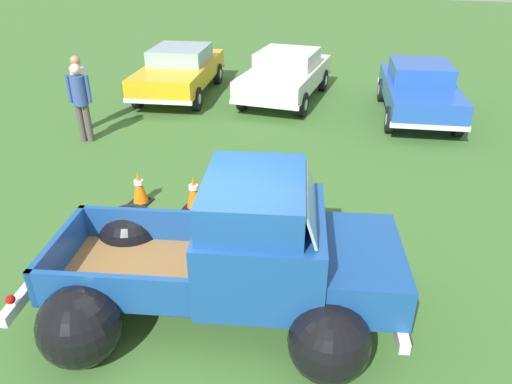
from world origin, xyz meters
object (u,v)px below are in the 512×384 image
(show_car_0, at_px, (180,69))
(show_car_2, at_px, (419,88))
(show_car_1, at_px, (286,73))
(lane_cone_1, at_px, (194,192))
(lane_cone_0, at_px, (139,188))
(spectator_1, at_px, (80,88))
(spectator_0, at_px, (80,98))
(vintage_pickup_truck, at_px, (242,262))

(show_car_0, relative_size, show_car_2, 1.08)
(show_car_1, bearing_deg, lane_cone_1, 2.36)
(lane_cone_0, bearing_deg, spectator_1, 138.88)
(show_car_0, distance_m, spectator_0, 4.32)
(show_car_2, xyz_separation_m, lane_cone_1, (-3.52, -6.60, -0.47))
(show_car_0, bearing_deg, spectator_1, -25.32)
(show_car_1, distance_m, spectator_0, 6.05)
(show_car_2, xyz_separation_m, spectator_0, (-7.39, -4.51, 0.29))
(show_car_0, xyz_separation_m, spectator_1, (-0.90, -3.58, 0.28))
(show_car_1, distance_m, spectator_1, 5.86)
(vintage_pickup_truck, bearing_deg, lane_cone_0, 129.24)
(lane_cone_0, height_order, lane_cone_1, same)
(vintage_pickup_truck, xyz_separation_m, spectator_0, (-5.63, 4.32, 0.31))
(vintage_pickup_truck, bearing_deg, spectator_0, 128.39)
(show_car_0, bearing_deg, show_car_1, 88.78)
(vintage_pickup_truck, xyz_separation_m, show_car_2, (1.76, 8.82, 0.02))
(show_car_2, xyz_separation_m, spectator_1, (-7.94, -3.79, 0.29))
(show_car_0, xyz_separation_m, spectator_0, (-0.35, -4.30, 0.28))
(show_car_2, height_order, lane_cone_1, show_car_2)
(show_car_2, height_order, spectator_1, spectator_1)
(spectator_0, relative_size, spectator_1, 1.00)
(spectator_1, bearing_deg, show_car_1, -163.50)
(vintage_pickup_truck, height_order, show_car_2, vintage_pickup_truck)
(show_car_2, bearing_deg, show_car_0, -98.50)
(spectator_0, xyz_separation_m, lane_cone_1, (3.87, -2.09, -0.76))
(show_car_1, xyz_separation_m, spectator_1, (-4.13, -4.15, 0.29))
(lane_cone_0, bearing_deg, show_car_1, 84.13)
(vintage_pickup_truck, distance_m, show_car_0, 10.11)
(show_car_1, relative_size, spectator_1, 2.29)
(vintage_pickup_truck, distance_m, lane_cone_1, 2.87)
(vintage_pickup_truck, height_order, spectator_1, vintage_pickup_truck)
(vintage_pickup_truck, distance_m, lane_cone_0, 3.50)
(show_car_0, xyz_separation_m, show_car_1, (3.23, 0.57, -0.00))
(spectator_0, bearing_deg, show_car_2, 100.88)
(show_car_2, relative_size, spectator_0, 2.42)
(show_car_0, relative_size, lane_cone_1, 7.67)
(lane_cone_0, relative_size, lane_cone_1, 1.00)
(show_car_0, relative_size, lane_cone_0, 7.67)
(show_car_1, xyz_separation_m, lane_cone_1, (0.29, -6.96, -0.47))
(spectator_1, bearing_deg, lane_cone_1, 118.88)
(show_car_1, bearing_deg, show_car_2, 84.50)
(spectator_1, bearing_deg, spectator_0, 98.90)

